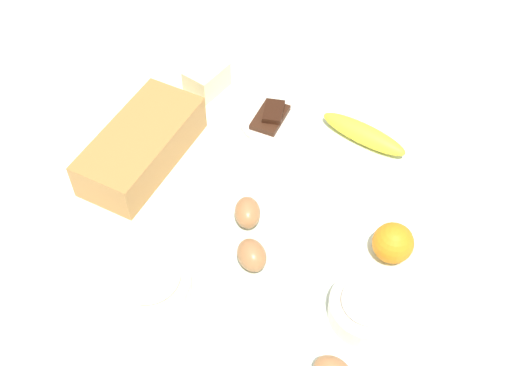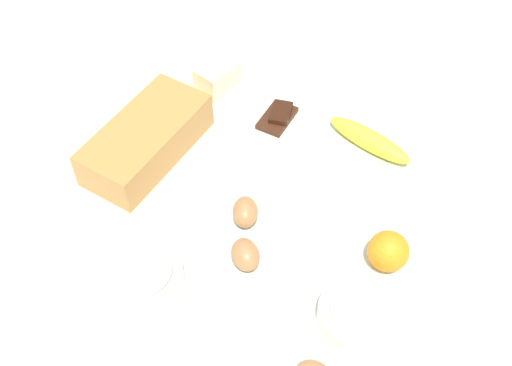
# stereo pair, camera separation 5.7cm
# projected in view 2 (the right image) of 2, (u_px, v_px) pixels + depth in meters

# --- Properties ---
(ground_plane) EXTENTS (2.40, 2.40, 0.02)m
(ground_plane) POSITION_uv_depth(u_px,v_px,m) (256.00, 200.00, 1.24)
(ground_plane) COLOR silver
(loaf_pan) EXTENTS (0.28, 0.14, 0.08)m
(loaf_pan) POSITION_uv_depth(u_px,v_px,m) (146.00, 139.00, 1.28)
(loaf_pan) COLOR #B77A3D
(loaf_pan) RESTS_ON ground_plane
(flour_bowl) EXTENTS (0.14, 0.14, 0.06)m
(flour_bowl) POSITION_uv_depth(u_px,v_px,m) (142.00, 274.00, 1.09)
(flour_bowl) COLOR silver
(flour_bowl) RESTS_ON ground_plane
(sugar_bowl) EXTENTS (0.13, 0.13, 0.06)m
(sugar_bowl) POSITION_uv_depth(u_px,v_px,m) (357.00, 313.00, 1.05)
(sugar_bowl) COLOR silver
(sugar_bowl) RESTS_ON ground_plane
(banana) EXTENTS (0.07, 0.19, 0.04)m
(banana) POSITION_uv_depth(u_px,v_px,m) (369.00, 140.00, 1.30)
(banana) COLOR yellow
(banana) RESTS_ON ground_plane
(orange_fruit) EXTENTS (0.07, 0.07, 0.07)m
(orange_fruit) POSITION_uv_depth(u_px,v_px,m) (389.00, 250.00, 1.11)
(orange_fruit) COLOR orange
(orange_fruit) RESTS_ON ground_plane
(butter_block) EXTENTS (0.10, 0.08, 0.06)m
(butter_block) POSITION_uv_depth(u_px,v_px,m) (217.00, 77.00, 1.41)
(butter_block) COLOR #F4EDB2
(butter_block) RESTS_ON ground_plane
(egg_near_butter) EXTENTS (0.08, 0.08, 0.05)m
(egg_near_butter) POSITION_uv_depth(u_px,v_px,m) (245.00, 255.00, 1.12)
(egg_near_butter) COLOR #A56F43
(egg_near_butter) RESTS_ON ground_plane
(egg_loose) EXTENTS (0.08, 0.08, 0.05)m
(egg_loose) POSITION_uv_depth(u_px,v_px,m) (245.00, 212.00, 1.18)
(egg_loose) COLOR #A67044
(egg_loose) RESTS_ON ground_plane
(chocolate_plate) EXTENTS (0.13, 0.13, 0.03)m
(chocolate_plate) POSITION_uv_depth(u_px,v_px,m) (277.00, 120.00, 1.36)
(chocolate_plate) COLOR silver
(chocolate_plate) RESTS_ON ground_plane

